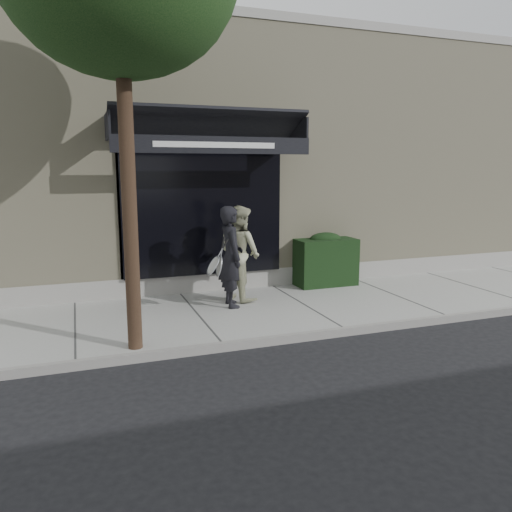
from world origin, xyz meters
name	(u,v)px	position (x,y,z in m)	size (l,w,h in m)	color
ground	(303,310)	(0.00, 0.00, 0.00)	(80.00, 80.00, 0.00)	black
sidewalk	(303,307)	(0.00, 0.00, 0.06)	(20.00, 3.00, 0.12)	gray
curb	(345,331)	(0.00, -1.55, 0.07)	(20.00, 0.10, 0.14)	gray
building_facade	(226,163)	(-0.01, 4.96, 2.74)	(14.30, 8.04, 5.64)	#C5BB96
hedge	(325,260)	(1.10, 1.25, 0.66)	(1.30, 0.70, 1.14)	black
pedestrian_front	(231,257)	(-1.30, 0.31, 1.03)	(0.75, 0.81, 1.83)	black
pedestrian_back	(240,253)	(-1.00, 0.71, 1.02)	(0.94, 1.06, 1.80)	#B1B28E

